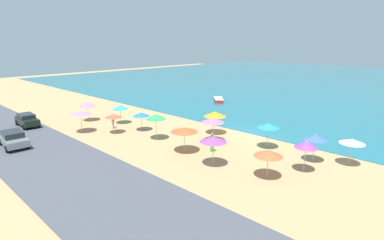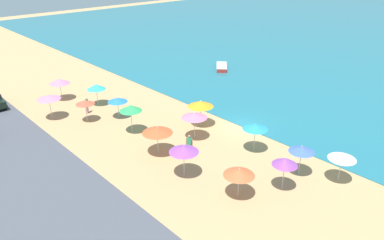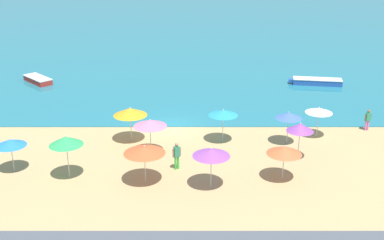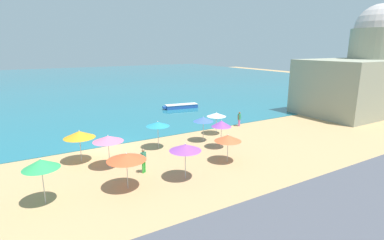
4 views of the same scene
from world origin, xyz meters
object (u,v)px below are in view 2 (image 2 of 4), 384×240
beach_umbrella_13 (117,100)px  beach_umbrella_3 (59,81)px  beach_umbrella_0 (194,115)px  beach_umbrella_14 (302,149)px  beach_umbrella_8 (131,108)px  bather_0 (87,105)px  skiff_nearshore (222,67)px  bather_2 (189,144)px  beach_umbrella_1 (157,130)px  beach_umbrella_11 (342,157)px  beach_umbrella_6 (184,149)px  beach_umbrella_12 (96,87)px  beach_umbrella_5 (255,127)px  beach_umbrella_4 (49,97)px  beach_umbrella_10 (239,172)px  beach_umbrella_7 (85,102)px  beach_umbrella_2 (285,162)px  beach_umbrella_9 (201,104)px

beach_umbrella_13 → beach_umbrella_3: bearing=-166.7°
beach_umbrella_0 → beach_umbrella_14: beach_umbrella_0 is taller
beach_umbrella_3 → beach_umbrella_8: 12.11m
bather_0 → skiff_nearshore: bearing=93.5°
beach_umbrella_8 → bather_2: bearing=9.9°
beach_umbrella_8 → skiff_nearshore: bearing=111.6°
beach_umbrella_1 → beach_umbrella_11: size_ratio=1.07×
beach_umbrella_3 → beach_umbrella_6: size_ratio=0.98×
beach_umbrella_0 → beach_umbrella_12: beach_umbrella_0 is taller
beach_umbrella_5 → bather_2: (-3.12, -4.32, -1.19)m
beach_umbrella_4 → skiff_nearshore: size_ratio=0.68×
beach_umbrella_4 → beach_umbrella_13: size_ratio=1.15×
bather_2 → beach_umbrella_5: bearing=54.2°
beach_umbrella_1 → beach_umbrella_10: (8.16, 0.39, -0.20)m
beach_umbrella_0 → beach_umbrella_7: 10.94m
beach_umbrella_12 → bather_0: (1.24, -1.87, -1.11)m
beach_umbrella_4 → beach_umbrella_6: bearing=9.7°
beach_umbrella_7 → beach_umbrella_13: 3.04m
beach_umbrella_1 → beach_umbrella_12: bearing=172.3°
beach_umbrella_6 → beach_umbrella_5: bearing=80.8°
beach_umbrella_8 → bather_0: (-6.72, -0.82, -1.46)m
beach_umbrella_5 → skiff_nearshore: 23.08m
beach_umbrella_4 → beach_umbrella_11: 26.52m
beach_umbrella_4 → beach_umbrella_8: size_ratio=0.90×
beach_umbrella_7 → beach_umbrella_12: 4.14m
beach_umbrella_3 → beach_umbrella_11: bearing=14.6°
beach_umbrella_3 → beach_umbrella_13: 8.63m
beach_umbrella_8 → beach_umbrella_2: bearing=10.4°
beach_umbrella_9 → beach_umbrella_11: beach_umbrella_9 is taller
beach_umbrella_9 → beach_umbrella_13: 8.23m
beach_umbrella_6 → beach_umbrella_12: beach_umbrella_6 is taller
beach_umbrella_3 → beach_umbrella_1: bearing=1.4°
beach_umbrella_9 → beach_umbrella_12: 11.96m
beach_umbrella_0 → beach_umbrella_2: size_ratio=0.98×
beach_umbrella_14 → skiff_nearshore: bearing=145.5°
beach_umbrella_4 → beach_umbrella_9: beach_umbrella_9 is taller
beach_umbrella_3 → beach_umbrella_12: bearing=27.4°
beach_umbrella_1 → beach_umbrella_4: beach_umbrella_4 is taller
beach_umbrella_4 → beach_umbrella_5: size_ratio=1.01×
beach_umbrella_7 → beach_umbrella_11: 22.99m
beach_umbrella_7 → beach_umbrella_10: bearing=5.0°
beach_umbrella_11 → beach_umbrella_14: size_ratio=0.95×
beach_umbrella_3 → beach_umbrella_9: bearing=23.7°
beach_umbrella_9 → bather_0: 11.80m
bather_2 → beach_umbrella_14: bearing=27.6°
beach_umbrella_0 → beach_umbrella_4: (-12.55, -7.40, 0.01)m
beach_umbrella_1 → beach_umbrella_10: beach_umbrella_1 is taller
beach_umbrella_0 → skiff_nearshore: 21.23m
beach_umbrella_4 → bather_2: (14.35, 5.17, -1.23)m
beach_umbrella_2 → beach_umbrella_7: 19.84m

